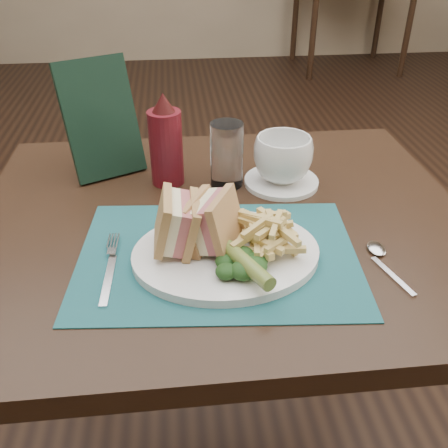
# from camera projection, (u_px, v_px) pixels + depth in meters

# --- Properties ---
(floor) EXTENTS (7.00, 7.00, 0.00)m
(floor) POSITION_uv_depth(u_px,v_px,m) (209.00, 323.00, 1.74)
(floor) COLOR black
(floor) RESTS_ON ground
(wall_back) EXTENTS (6.00, 0.00, 6.00)m
(wall_back) POSITION_uv_depth(u_px,v_px,m) (179.00, 59.00, 4.66)
(wall_back) COLOR tan
(wall_back) RESTS_ON ground
(table_main) EXTENTS (0.90, 0.75, 0.75)m
(table_main) POSITION_uv_depth(u_px,v_px,m) (224.00, 358.00, 1.12)
(table_main) COLOR black
(table_main) RESTS_ON ground
(table_bg_right) EXTENTS (0.90, 0.75, 0.75)m
(table_bg_right) POSITION_uv_depth(u_px,v_px,m) (349.00, 22.00, 4.23)
(table_bg_right) COLOR black
(table_bg_right) RESTS_ON ground
(placemat) EXTENTS (0.47, 0.36, 0.00)m
(placemat) POSITION_uv_depth(u_px,v_px,m) (218.00, 256.00, 0.81)
(placemat) COLOR #1B5256
(placemat) RESTS_ON table_main
(plate) EXTENTS (0.31, 0.26, 0.01)m
(plate) POSITION_uv_depth(u_px,v_px,m) (226.00, 254.00, 0.80)
(plate) COLOR white
(plate) RESTS_ON placemat
(sandwich_half_a) EXTENTS (0.07, 0.09, 0.10)m
(sandwich_half_a) POSITION_uv_depth(u_px,v_px,m) (163.00, 223.00, 0.77)
(sandwich_half_a) COLOR tan
(sandwich_half_a) RESTS_ON plate
(sandwich_half_b) EXTENTS (0.11, 0.12, 0.10)m
(sandwich_half_b) POSITION_uv_depth(u_px,v_px,m) (201.00, 219.00, 0.78)
(sandwich_half_b) COLOR tan
(sandwich_half_b) RESTS_ON plate
(kale_garnish) EXTENTS (0.11, 0.08, 0.03)m
(kale_garnish) POSITION_uv_depth(u_px,v_px,m) (234.00, 263.00, 0.74)
(kale_garnish) COLOR black
(kale_garnish) RESTS_ON plate
(pickle_spear) EXTENTS (0.07, 0.12, 0.03)m
(pickle_spear) POSITION_uv_depth(u_px,v_px,m) (246.00, 263.00, 0.73)
(pickle_spear) COLOR #5C702A
(pickle_spear) RESTS_ON plate
(fries_pile) EXTENTS (0.18, 0.20, 0.06)m
(fries_pile) POSITION_uv_depth(u_px,v_px,m) (265.00, 229.00, 0.79)
(fries_pile) COLOR tan
(fries_pile) RESTS_ON plate
(fork) EXTENTS (0.04, 0.17, 0.01)m
(fork) POSITION_uv_depth(u_px,v_px,m) (110.00, 266.00, 0.77)
(fork) COLOR silver
(fork) RESTS_ON placemat
(spoon) EXTENTS (0.07, 0.15, 0.01)m
(spoon) POSITION_uv_depth(u_px,v_px,m) (387.00, 264.00, 0.78)
(spoon) COLOR silver
(spoon) RESTS_ON table_main
(saucer) EXTENTS (0.19, 0.19, 0.01)m
(saucer) POSITION_uv_depth(u_px,v_px,m) (281.00, 182.00, 1.01)
(saucer) COLOR white
(saucer) RESTS_ON table_main
(coffee_cup) EXTENTS (0.16, 0.16, 0.09)m
(coffee_cup) POSITION_uv_depth(u_px,v_px,m) (283.00, 159.00, 0.99)
(coffee_cup) COLOR white
(coffee_cup) RESTS_ON saucer
(drinking_glass) EXTENTS (0.08, 0.08, 0.13)m
(drinking_glass) POSITION_uv_depth(u_px,v_px,m) (227.00, 155.00, 0.98)
(drinking_glass) COLOR silver
(drinking_glass) RESTS_ON table_main
(ketchup_bottle) EXTENTS (0.07, 0.07, 0.19)m
(ketchup_bottle) POSITION_uv_depth(u_px,v_px,m) (166.00, 140.00, 0.97)
(ketchup_bottle) COLOR #570E16
(ketchup_bottle) RESTS_ON table_main
(check_presenter) EXTENTS (0.17, 0.14, 0.23)m
(check_presenter) POSITION_uv_depth(u_px,v_px,m) (101.00, 119.00, 1.00)
(check_presenter) COLOR black
(check_presenter) RESTS_ON table_main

